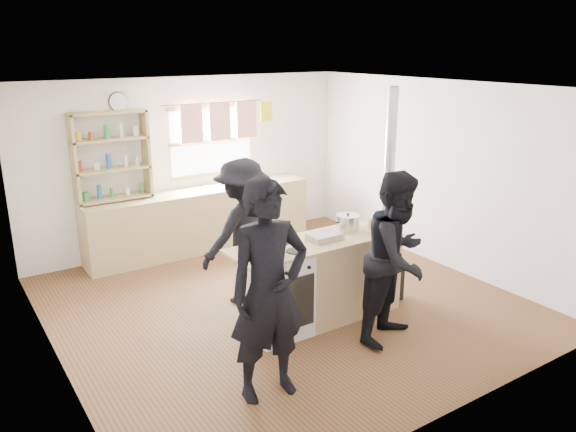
% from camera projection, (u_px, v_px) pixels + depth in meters
% --- Properties ---
extents(ground, '(5.00, 5.00, 0.01)m').
position_uv_depth(ground, '(283.00, 303.00, 6.64)').
color(ground, brown).
rests_on(ground, ground).
extents(back_counter, '(3.40, 0.55, 0.90)m').
position_uv_depth(back_counter, '(201.00, 220.00, 8.28)').
color(back_counter, tan).
rests_on(back_counter, ground).
extents(shelving_unit, '(1.00, 0.28, 1.20)m').
position_uv_depth(shelving_unit, '(111.00, 156.00, 7.43)').
color(shelving_unit, tan).
rests_on(shelving_unit, back_counter).
extents(thermos, '(0.10, 0.10, 0.33)m').
position_uv_depth(thermos, '(244.00, 173.00, 8.49)').
color(thermos, silver).
rests_on(thermos, back_counter).
extents(cooking_island, '(1.97, 0.64, 0.93)m').
position_uv_depth(cooking_island, '(322.00, 279.00, 6.14)').
color(cooking_island, silver).
rests_on(cooking_island, ground).
extents(skillet_greens, '(0.45, 0.45, 0.05)m').
position_uv_depth(skillet_greens, '(268.00, 254.00, 5.51)').
color(skillet_greens, black).
rests_on(skillet_greens, cooking_island).
extents(roast_tray, '(0.35, 0.25, 0.07)m').
position_uv_depth(roast_tray, '(325.00, 236.00, 5.99)').
color(roast_tray, silver).
rests_on(roast_tray, cooking_island).
extents(stockpot_stove, '(0.23, 0.23, 0.19)m').
position_uv_depth(stockpot_stove, '(272.00, 235.00, 5.89)').
color(stockpot_stove, '#B2B2B4').
rests_on(stockpot_stove, cooking_island).
extents(stockpot_counter, '(0.27, 0.27, 0.20)m').
position_uv_depth(stockpot_counter, '(348.00, 223.00, 6.27)').
color(stockpot_counter, silver).
rests_on(stockpot_counter, cooking_island).
extents(bread_board, '(0.33, 0.29, 0.12)m').
position_uv_depth(bread_board, '(379.00, 226.00, 6.28)').
color(bread_board, tan).
rests_on(bread_board, cooking_island).
extents(flue_heater, '(0.35, 0.35, 2.50)m').
position_uv_depth(flue_heater, '(385.00, 246.00, 6.57)').
color(flue_heater, black).
rests_on(flue_heater, ground).
extents(person_near_left, '(0.75, 0.53, 1.93)m').
position_uv_depth(person_near_left, '(269.00, 291.00, 4.66)').
color(person_near_left, black).
rests_on(person_near_left, ground).
extents(person_near_right, '(1.03, 0.91, 1.77)m').
position_uv_depth(person_near_right, '(397.00, 257.00, 5.62)').
color(person_near_right, black).
rests_on(person_near_right, ground).
extents(person_far, '(1.22, 0.87, 1.71)m').
position_uv_depth(person_far, '(243.00, 232.00, 6.47)').
color(person_far, black).
rests_on(person_far, ground).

